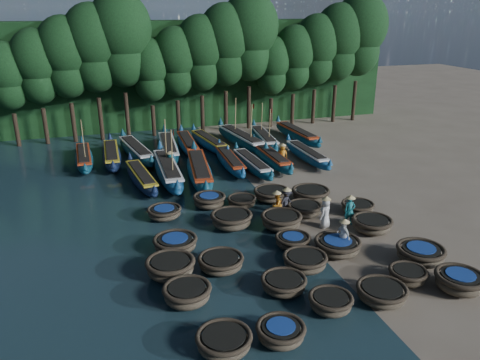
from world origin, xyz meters
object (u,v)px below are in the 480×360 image
object	(u,v)px
fisherman_3	(287,201)
coracle_2	(331,302)
coracle_24	(311,194)
coracle_21	(209,200)
coracle_10	(170,267)
long_boat_13	(188,144)
long_boat_15	(241,139)
fisherman_2	(277,204)
coracle_1	(281,332)
coracle_3	(382,293)
coracle_16	(231,219)
fisherman_6	(283,154)
coracle_6	(284,284)
long_boat_14	(209,142)
coracle_0	(224,341)
coracle_12	(293,241)
coracle_4	(459,281)
long_boat_16	(264,138)
fisherman_1	(350,209)
long_boat_12	(168,148)
fisherman_5	(171,162)
coracle_20	(164,212)
coracle_19	(358,207)
long_boat_8	(307,154)
long_boat_11	(136,151)
coracle_22	(242,201)
long_boat_9	(84,158)
coracle_9	(420,254)
long_boat_7	(271,157)
long_boat_10	(112,155)
coracle_8	(408,275)
coracle_11	(221,262)
long_boat_6	(252,164)
coracle_5	(187,293)
fisherman_0	(326,212)
coracle_7	(305,261)
long_boat_17	(297,134)
fisherman_4	(344,234)
long_boat_5	(230,161)
coracle_18	(304,209)
coracle_15	(175,243)
coracle_13	(338,245)

from	to	relation	value
fisherman_3	coracle_2	bearing A→B (deg)	-135.02
coracle_24	coracle_21	bearing A→B (deg)	171.80
coracle_10	long_boat_13	xyz separation A→B (m)	(4.66, 18.88, 0.03)
long_boat_15	fisherman_2	xyz separation A→B (m)	(-2.54, -14.42, 0.22)
coracle_1	long_boat_15	size ratio (longest dim) A/B	0.23
coracle_3	coracle_16	bearing A→B (deg)	114.87
coracle_1	fisherman_6	bearing A→B (deg)	67.33
coracle_6	long_boat_14	bearing A→B (deg)	84.16
coracle_0	coracle_12	xyz separation A→B (m)	(5.24, 6.06, -0.00)
coracle_4	coracle_16	world-z (taller)	coracle_16
coracle_12	long_boat_16	size ratio (longest dim) A/B	0.26
long_boat_15	fisherman_1	bearing A→B (deg)	-94.72
long_boat_12	coracle_12	bearing A→B (deg)	-74.33
coracle_16	fisherman_5	world-z (taller)	fisherman_5
coracle_20	coracle_19	bearing A→B (deg)	-13.97
long_boat_14	coracle_3	bearing A→B (deg)	-95.38
coracle_19	long_boat_14	bearing A→B (deg)	107.73
fisherman_3	long_boat_8	bearing A→B (deg)	25.17
long_boat_11	coracle_22	bearing A→B (deg)	-76.97
long_boat_11	long_boat_9	bearing A→B (deg)	176.43
coracle_9	long_boat_7	xyz separation A→B (m)	(-1.36, 15.69, 0.07)
coracle_21	long_boat_10	distance (m)	11.84
coracle_8	coracle_11	xyz separation A→B (m)	(-7.38, 3.44, 0.01)
coracle_0	long_boat_15	world-z (taller)	long_boat_15
long_boat_15	coracle_20	bearing A→B (deg)	-132.31
coracle_8	long_boat_11	distance (m)	23.51
coracle_20	long_boat_11	xyz separation A→B (m)	(-0.32, 11.91, 0.20)
coracle_16	long_boat_6	world-z (taller)	long_boat_6
coracle_5	long_boat_8	world-z (taller)	long_boat_8
fisherman_0	coracle_21	bearing A→B (deg)	-76.43
coracle_7	coracle_22	world-z (taller)	coracle_7
coracle_0	long_boat_7	bearing A→B (deg)	64.39
long_boat_17	fisherman_4	distance (m)	20.05
coracle_22	fisherman_0	distance (m)	5.24
coracle_11	long_boat_17	bearing A→B (deg)	57.20
long_boat_11	fisherman_6	world-z (taller)	fisherman_6
coracle_11	long_boat_13	distance (m)	19.16
long_boat_5	long_boat_17	size ratio (longest dim) A/B	0.89
coracle_18	coracle_0	bearing A→B (deg)	-128.36
coracle_16	long_boat_7	size ratio (longest dim) A/B	0.35
coracle_15	long_boat_11	size ratio (longest dim) A/B	0.30
coracle_21	fisherman_4	size ratio (longest dim) A/B	1.26
long_boat_7	fisherman_4	size ratio (longest dim) A/B	4.41
coracle_20	long_boat_10	xyz separation A→B (m)	(-2.21, 11.45, 0.16)
coracle_11	coracle_13	xyz separation A→B (m)	(5.74, -0.26, 0.04)
coracle_16	long_boat_11	bearing A→B (deg)	104.18
coracle_5	coracle_21	size ratio (longest dim) A/B	0.88
coracle_12	coracle_19	bearing A→B (deg)	27.04
coracle_13	long_boat_13	xyz separation A→B (m)	(-3.34, 19.26, 0.09)
coracle_2	fisherman_4	size ratio (longest dim) A/B	1.17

